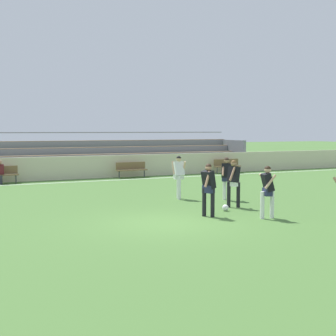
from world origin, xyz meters
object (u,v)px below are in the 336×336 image
at_px(bench_centre_sideline, 227,165).
at_px(player_dark_pressing_high, 267,187).
at_px(player_white_deep_cover, 179,173).
at_px(soccer_ball, 225,208).
at_px(bench_far_right, 131,168).
at_px(player_dark_dropping_back, 208,185).
at_px(spectator_seated, 0,170).
at_px(player_dark_trailing_run, 227,175).
at_px(bleacher_stand, 49,157).
at_px(bench_near_wall_gap, 0,173).
at_px(player_dark_challenging, 234,179).

bearing_deg(bench_centre_sideline, player_dark_pressing_high, -118.88).
xyz_separation_m(player_white_deep_cover, soccer_ball, (0.04, -3.33, -0.92)).
relative_size(bench_far_right, player_dark_dropping_back, 1.07).
distance_m(spectator_seated, player_dark_pressing_high, 15.27).
relative_size(spectator_seated, soccer_ball, 5.50).
xyz_separation_m(player_dark_trailing_run, player_white_deep_cover, (-1.51, 1.15, 0.03)).
height_order(bleacher_stand, player_white_deep_cover, bleacher_stand).
bearing_deg(bench_near_wall_gap, player_dark_pressing_high, -67.23).
bearing_deg(player_white_deep_cover, soccer_ball, -89.38).
height_order(player_dark_trailing_run, player_white_deep_cover, player_white_deep_cover).
relative_size(player_white_deep_cover, soccer_ball, 7.80).
bearing_deg(player_dark_trailing_run, player_dark_challenging, -115.53).
xyz_separation_m(spectator_seated, player_dark_pressing_high, (5.95, -14.06, 0.27)).
bearing_deg(soccer_ball, spectator_seated, 114.44).
height_order(player_white_deep_cover, soccer_ball, player_white_deep_cover).
xyz_separation_m(bench_near_wall_gap, player_dark_dropping_back, (4.49, -13.08, 0.46)).
height_order(player_dark_pressing_high, player_dark_trailing_run, player_dark_trailing_run).
xyz_separation_m(player_dark_trailing_run, soccer_ball, (-1.47, -2.18, -0.88)).
height_order(bleacher_stand, bench_far_right, bleacher_stand).
bearing_deg(bench_centre_sideline, player_dark_dropping_back, -125.37).
distance_m(bench_far_right, soccer_ball, 12.51).
bearing_deg(player_dark_challenging, player_dark_trailing_run, 64.47).
bearing_deg(player_dark_pressing_high, bench_near_wall_gap, 112.77).
bearing_deg(bench_centre_sideline, player_dark_trailing_run, -123.37).
relative_size(bench_far_right, soccer_ball, 8.18).
height_order(bench_near_wall_gap, player_dark_challenging, player_dark_challenging).
distance_m(bleacher_stand, soccer_ball, 15.61).
relative_size(bench_centre_sideline, player_dark_dropping_back, 1.07).
bearing_deg(bench_centre_sideline, player_dark_challenging, -122.34).
bearing_deg(player_white_deep_cover, bleacher_stand, 100.73).
relative_size(spectator_seated, player_dark_pressing_high, 0.74).
bearing_deg(player_dark_pressing_high, bleacher_stand, 98.91).
xyz_separation_m(bench_far_right, player_dark_trailing_run, (-0.19, -10.21, 0.45)).
relative_size(player_dark_trailing_run, soccer_ball, 7.59).
distance_m(bench_far_right, player_white_deep_cover, 9.23).
xyz_separation_m(bench_centre_sideline, player_dark_trailing_run, (-6.72, -10.21, 0.45)).
bearing_deg(player_dark_pressing_high, player_dark_challenging, 82.46).
height_order(bench_near_wall_gap, player_dark_trailing_run, player_dark_trailing_run).
distance_m(player_dark_pressing_high, soccer_ball, 2.02).
distance_m(bench_centre_sideline, soccer_ball, 14.86).
bearing_deg(spectator_seated, bench_near_wall_gap, 90.00).
xyz_separation_m(bench_centre_sideline, bench_near_wall_gap, (-13.77, 0.00, 0.00)).
height_order(bench_centre_sideline, player_dark_dropping_back, player_dark_dropping_back).
distance_m(player_dark_dropping_back, soccer_ball, 1.57).
distance_m(bench_far_right, player_dark_challenging, 11.92).
distance_m(bleacher_stand, bench_centre_sideline, 10.96).
xyz_separation_m(bench_centre_sideline, bench_far_right, (-6.53, 0.00, 0.00)).
bearing_deg(player_white_deep_cover, player_dark_trailing_run, -37.34).
height_order(player_dark_challenging, player_white_deep_cover, player_white_deep_cover).
relative_size(bench_near_wall_gap, player_dark_dropping_back, 1.07).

